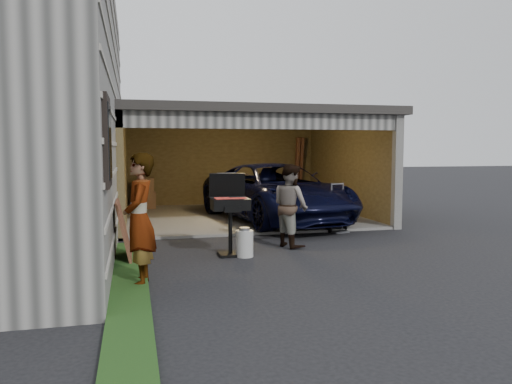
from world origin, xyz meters
TOP-DOWN VIEW (x-y plane):
  - ground at (0.00, 0.00)m, footprint 80.00×80.00m
  - groundcover_strip at (-2.25, -1.00)m, footprint 0.50×8.00m
  - garage at (0.76, 6.79)m, footprint 6.80×6.30m
  - minivan at (1.39, 5.20)m, footprint 3.36×5.64m
  - woman at (-2.10, -0.01)m, footprint 0.51×0.72m
  - man at (0.80, 2.14)m, footprint 0.83×0.94m
  - bbq_grill at (-0.50, 1.62)m, footprint 0.66×0.58m
  - propane_tank at (-0.28, 1.44)m, footprint 0.40×0.40m
  - plywood_panel at (-2.34, 1.58)m, footprint 0.26×0.94m
  - hand_truck at (2.38, 3.47)m, footprint 0.49×0.42m

SIDE VIEW (x-z plane):
  - ground at x=0.00m, z-range 0.00..0.00m
  - groundcover_strip at x=-2.25m, z-range 0.00..0.06m
  - hand_truck at x=2.38m, z-range -0.35..0.78m
  - propane_tank at x=-0.28m, z-range 0.00..0.47m
  - plywood_panel at x=-2.34m, z-range 0.00..1.04m
  - minivan at x=1.39m, z-range 0.00..1.47m
  - man at x=0.80m, z-range 0.00..1.62m
  - bbq_grill at x=-0.50m, z-range 0.14..1.61m
  - woman at x=-2.10m, z-range 0.00..1.86m
  - garage at x=0.76m, z-range 0.42..3.32m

